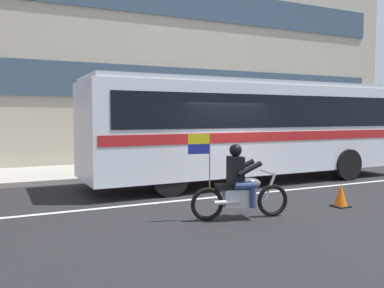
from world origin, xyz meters
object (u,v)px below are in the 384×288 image
Objects in this scene: transit_bus at (252,124)px; motorcycle_with_rider at (240,187)px; fire_hydrant at (192,157)px; traffic_cone at (341,196)px.

transit_bus reaches higher than motorcycle_with_rider.
transit_bus is at bearing 53.37° from motorcycle_with_rider.
fire_hydrant is (-0.69, 3.11, -1.36)m from transit_bus.
transit_bus is 5.04m from motorcycle_with_rider.
motorcycle_with_rider is 7.38m from fire_hydrant.
motorcycle_with_rider is 2.89× the size of fire_hydrant.
motorcycle_with_rider is 3.94× the size of traffic_cone.
transit_bus is at bearing -77.47° from fire_hydrant.
transit_bus is 5.06× the size of motorcycle_with_rider.
traffic_cone is (-0.18, -4.02, -1.62)m from transit_bus.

